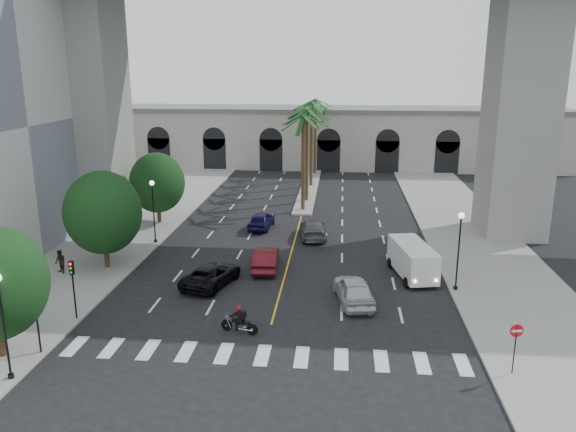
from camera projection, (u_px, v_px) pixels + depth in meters
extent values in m
plane|color=black|center=(267.00, 341.00, 30.07)|extent=(140.00, 140.00, 0.00)
cube|color=gray|center=(109.00, 245.00, 45.84)|extent=(8.00, 100.00, 0.15)
cube|color=gray|center=(486.00, 257.00, 43.09)|extent=(8.00, 100.00, 0.15)
cube|color=gray|center=(309.00, 189.00, 66.57)|extent=(2.00, 24.00, 0.20)
cube|color=beige|center=(316.00, 138.00, 81.90)|extent=(70.00, 10.00, 8.00)
cube|color=slate|center=(316.00, 109.00, 80.80)|extent=(71.00, 10.50, 0.50)
cube|color=gray|center=(520.00, 114.00, 46.81)|extent=(5.00, 6.00, 20.80)
cube|color=gray|center=(93.00, 111.00, 50.21)|extent=(5.00, 6.00, 20.80)
cylinder|color=#47331E|center=(303.00, 165.00, 55.75)|extent=(0.40, 0.40, 9.50)
cylinder|color=#47331E|center=(307.00, 157.00, 59.55)|extent=(0.40, 0.40, 9.80)
cylinder|color=#47331E|center=(306.00, 154.00, 63.48)|extent=(0.40, 0.40, 9.30)
cylinder|color=#47331E|center=(311.00, 145.00, 67.19)|extent=(0.40, 0.40, 10.10)
cylinder|color=#47331E|center=(311.00, 143.00, 71.13)|extent=(0.40, 0.40, 9.60)
cylinder|color=#47331E|center=(315.00, 138.00, 74.90)|extent=(0.40, 0.40, 9.90)
cylinder|color=#382616|center=(1.00, 337.00, 28.07)|extent=(0.36, 0.36, 2.34)
cylinder|color=#382616|center=(107.00, 252.00, 40.55)|extent=(0.36, 0.36, 2.45)
ellipsoid|color=black|center=(103.00, 212.00, 39.78)|extent=(5.44, 5.44, 5.98)
cylinder|color=#382616|center=(159.00, 212.00, 52.11)|extent=(0.36, 0.36, 2.27)
ellipsoid|color=black|center=(157.00, 183.00, 51.39)|extent=(5.04, 5.04, 5.54)
cylinder|color=black|center=(11.00, 377.00, 26.26)|extent=(0.28, 0.28, 0.36)
cylinder|color=black|center=(4.00, 330.00, 25.63)|extent=(0.11, 0.11, 5.00)
cylinder|color=black|center=(156.00, 242.00, 46.45)|extent=(0.28, 0.28, 0.36)
cylinder|color=black|center=(154.00, 214.00, 45.82)|extent=(0.11, 0.11, 5.00)
sphere|color=white|center=(152.00, 183.00, 45.16)|extent=(0.40, 0.40, 0.40)
cylinder|color=black|center=(455.00, 289.00, 36.66)|extent=(0.28, 0.28, 0.36)
cylinder|color=black|center=(458.00, 254.00, 36.03)|extent=(0.11, 0.11, 5.00)
sphere|color=white|center=(461.00, 216.00, 35.37)|extent=(0.40, 0.40, 0.40)
cylinder|color=black|center=(37.00, 323.00, 28.24)|extent=(0.10, 0.10, 3.50)
cube|color=black|center=(34.00, 296.00, 27.86)|extent=(0.25, 0.18, 0.80)
cylinder|color=black|center=(74.00, 292.00, 32.09)|extent=(0.10, 0.10, 3.50)
cube|color=black|center=(71.00, 268.00, 31.70)|extent=(0.25, 0.18, 0.80)
cylinder|color=black|center=(227.00, 325.00, 31.23)|extent=(0.65, 0.27, 0.65)
cylinder|color=black|center=(252.00, 329.00, 30.70)|extent=(0.65, 0.27, 0.65)
cube|color=silver|center=(240.00, 326.00, 30.93)|extent=(0.50, 0.40, 0.28)
cube|color=black|center=(237.00, 320.00, 30.90)|extent=(0.63, 0.39, 0.22)
cube|color=black|center=(245.00, 323.00, 30.75)|extent=(0.54, 0.38, 0.13)
cylinder|color=black|center=(230.00, 315.00, 30.99)|extent=(0.19, 0.58, 0.03)
cube|color=black|center=(241.00, 315.00, 30.73)|extent=(0.38, 0.47, 0.56)
cube|color=black|center=(244.00, 315.00, 30.65)|extent=(0.23, 0.35, 0.41)
sphere|color=#A60B0F|center=(239.00, 308.00, 30.68)|extent=(0.28, 0.28, 0.28)
imported|color=silver|center=(354.00, 290.00, 34.79)|extent=(2.85, 5.26, 1.70)
imported|color=#511016|center=(266.00, 259.00, 40.57)|extent=(1.96, 4.91, 1.59)
imported|color=black|center=(211.00, 275.00, 37.61)|extent=(3.77, 5.68, 1.45)
imported|color=#58585C|center=(313.00, 229.00, 48.08)|extent=(2.73, 5.52, 1.54)
imported|color=#120E41|center=(261.00, 220.00, 50.74)|extent=(2.17, 4.63, 1.53)
cube|color=white|center=(413.00, 259.00, 38.96)|extent=(3.09, 5.78, 2.03)
cube|color=black|center=(425.00, 268.00, 36.41)|extent=(1.89, 0.63, 0.86)
cylinder|color=black|center=(407.00, 283.00, 37.26)|extent=(0.42, 0.75, 0.71)
cylinder|color=black|center=(435.00, 281.00, 37.46)|extent=(0.42, 0.75, 0.71)
cylinder|color=black|center=(390.00, 263.00, 40.97)|extent=(0.42, 0.75, 0.71)
cylinder|color=black|center=(416.00, 262.00, 41.17)|extent=(0.42, 0.75, 0.71)
imported|color=black|center=(10.00, 305.00, 31.97)|extent=(0.72, 0.51, 1.86)
imported|color=black|center=(60.00, 262.00, 39.34)|extent=(1.02, 0.98, 1.67)
cylinder|color=black|center=(514.00, 351.00, 26.41)|extent=(0.06, 0.06, 2.62)
cylinder|color=#B80D14|center=(517.00, 331.00, 26.14)|extent=(0.65, 0.13, 0.65)
cube|color=silver|center=(517.00, 331.00, 26.14)|extent=(0.50, 0.10, 0.11)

